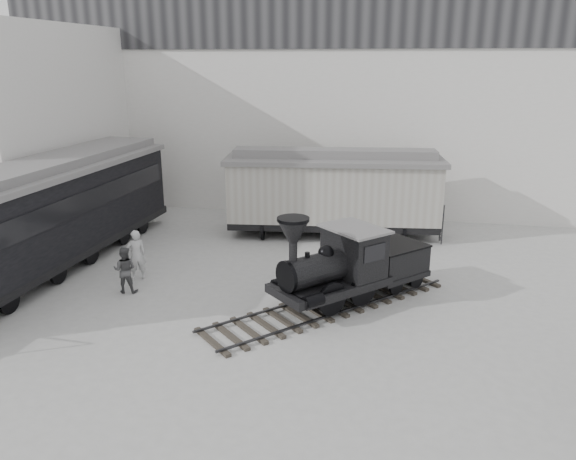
% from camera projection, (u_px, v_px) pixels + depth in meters
% --- Properties ---
extents(ground, '(90.00, 90.00, 0.00)m').
position_uv_depth(ground, '(283.00, 349.00, 15.27)').
color(ground, '#9E9E9B').
extents(north_wall, '(34.00, 2.51, 11.00)m').
position_uv_depth(north_wall, '(344.00, 101.00, 27.70)').
color(north_wall, silver).
rests_on(north_wall, ground).
extents(west_pavilion, '(7.00, 12.11, 9.00)m').
position_uv_depth(west_pavilion, '(20.00, 128.00, 25.99)').
color(west_pavilion, silver).
rests_on(west_pavilion, ground).
extents(locomotive, '(7.45, 7.63, 3.10)m').
position_uv_depth(locomotive, '(346.00, 269.00, 17.85)').
color(locomotive, '#29251E').
rests_on(locomotive, ground).
extents(boxcar, '(9.66, 4.01, 3.84)m').
position_uv_depth(boxcar, '(333.00, 191.00, 24.63)').
color(boxcar, black).
rests_on(boxcar, ground).
extents(passenger_coach, '(3.65, 14.24, 3.78)m').
position_uv_depth(passenger_coach, '(52.00, 213.00, 20.76)').
color(passenger_coach, black).
rests_on(passenger_coach, ground).
extents(visitor_a, '(0.80, 0.74, 1.83)m').
position_uv_depth(visitor_a, '(136.00, 255.00, 19.82)').
color(visitor_a, '#B8B8B8').
rests_on(visitor_a, ground).
extents(visitor_b, '(0.86, 0.72, 1.59)m').
position_uv_depth(visitor_b, '(125.00, 270.00, 18.76)').
color(visitor_b, '#474749').
rests_on(visitor_b, ground).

